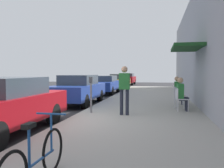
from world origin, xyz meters
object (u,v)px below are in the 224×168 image
seated_patron_2 (178,89)px  cafe_chair_0 (180,98)px  parking_meter (91,92)px  parked_car_0 (3,105)px  parked_car_2 (104,84)px  parked_car_1 (78,89)px  parked_car_3 (119,81)px  cafe_chair_2 (177,93)px  seated_patron_0 (182,93)px  cafe_chair_1 (178,96)px  pedestrian_standing (124,86)px  parked_car_4 (127,79)px  bicycle_0 (36,160)px

seated_patron_2 → cafe_chair_0: bearing=-91.8°
parking_meter → parked_car_0: bearing=-118.0°
parked_car_2 → seated_patron_2: 7.69m
parked_car_1 → cafe_chair_0: (4.79, -1.99, -0.13)m
parked_car_3 → parked_car_1: bearing=-90.0°
cafe_chair_2 → seated_patron_0: bearing=-88.2°
parked_car_1 → cafe_chair_2: parked_car_1 is taller
parking_meter → seated_patron_0: bearing=17.8°
parked_car_1 → parking_meter: size_ratio=3.33×
parked_car_0 → seated_patron_2: 7.63m
cafe_chair_0 → seated_patron_0: size_ratio=0.67×
cafe_chair_1 → cafe_chair_2: 1.03m
parked_car_1 → pedestrian_standing: bearing=-49.2°
parking_meter → seated_patron_0: 3.46m
parking_meter → seated_patron_2: 4.44m
parked_car_1 → parking_meter: (1.55, -3.03, 0.13)m
seated_patron_2 → parked_car_0: bearing=-129.5°
parked_car_4 → parked_car_3: bearing=-90.0°
parked_car_1 → parked_car_3: bearing=90.0°
parking_meter → cafe_chair_1: bearing=31.1°
cafe_chair_1 → pedestrian_standing: pedestrian_standing is taller
cafe_chair_1 → pedestrian_standing: 2.98m
seated_patron_0 → bicycle_0: bearing=-109.4°
bicycle_0 → pedestrian_standing: bearing=86.2°
parked_car_0 → cafe_chair_2: size_ratio=5.06×
parked_car_1 → cafe_chair_0: bearing=-22.5°
seated_patron_2 → pedestrian_standing: (-2.03, -3.21, 0.30)m
bicycle_0 → cafe_chair_0: bicycle_0 is taller
parking_meter → seated_patron_2: size_ratio=1.02×
parked_car_1 → seated_patron_2: (4.85, -0.06, 0.06)m
cafe_chair_2 → parked_car_3: bearing=111.1°
cafe_chair_0 → parked_car_2: bearing=121.2°
parked_car_1 → bicycle_0: size_ratio=2.57×
parked_car_0 → parked_car_1: (0.00, 5.95, -0.01)m
bicycle_0 → seated_patron_0: 7.21m
parking_meter → bicycle_0: parking_meter is taller
cafe_chair_0 → cafe_chair_2: (-0.00, 1.93, 0.00)m
pedestrian_standing → cafe_chair_2: bearing=58.5°
seated_patron_0 → cafe_chair_1: size_ratio=1.48×
parked_car_1 → seated_patron_2: bearing=-0.7°
bicycle_0 → seated_patron_0: size_ratio=1.33×
cafe_chair_2 → parked_car_4: bearing=104.4°
parked_car_1 → parked_car_2: 5.92m
parked_car_3 → parked_car_2: bearing=-90.0°
parked_car_1 → cafe_chair_1: bearing=-12.7°
bicycle_0 → seated_patron_0: (2.39, 6.79, 0.34)m
parked_car_4 → parking_meter: (1.55, -21.58, 0.14)m
cafe_chair_1 → seated_patron_2: bearing=86.8°
parked_car_0 → cafe_chair_2: parked_car_0 is taller
seated_patron_0 → cafe_chair_2: 1.93m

